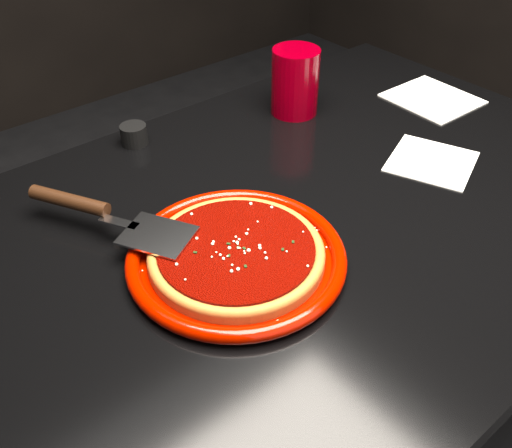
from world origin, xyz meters
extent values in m
cube|color=black|center=(0.00, 0.00, 0.38)|extent=(1.20, 0.80, 0.75)
cylinder|color=#830900|center=(-0.15, -0.03, 0.76)|extent=(0.35, 0.35, 0.02)
cylinder|color=brown|center=(-0.15, -0.03, 0.76)|extent=(0.28, 0.28, 0.01)
torus|color=brown|center=(-0.15, -0.03, 0.77)|extent=(0.28, 0.28, 0.02)
cylinder|color=#630400|center=(-0.15, -0.03, 0.78)|extent=(0.25, 0.25, 0.01)
cylinder|color=#81000C|center=(0.21, 0.25, 0.81)|extent=(0.11, 0.11, 0.13)
cube|color=white|center=(0.27, -0.05, 0.75)|extent=(0.18, 0.18, 0.00)
cube|color=white|center=(0.47, 0.10, 0.75)|extent=(0.16, 0.17, 0.00)
cylinder|color=black|center=(-0.10, 0.34, 0.77)|extent=(0.05, 0.05, 0.04)
camera|label=1|loc=(-0.51, -0.50, 1.29)|focal=40.00mm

